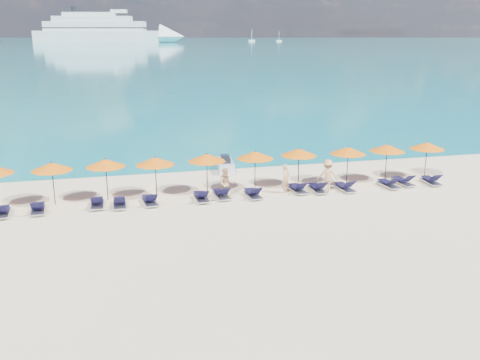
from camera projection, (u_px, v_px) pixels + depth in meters
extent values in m
plane|color=beige|center=(255.00, 221.00, 25.19)|extent=(1400.00, 1400.00, 0.00)
cube|color=#1FA9B2|center=(109.00, 40.00, 642.91)|extent=(1600.00, 1300.00, 0.01)
cube|color=silver|center=(98.00, 37.00, 498.29)|extent=(117.10, 47.80, 10.49)
cone|color=silver|center=(172.00, 37.00, 498.43)|extent=(27.91, 27.91, 23.08)
cube|color=silver|center=(95.00, 26.00, 495.77)|extent=(93.93, 39.26, 8.39)
cube|color=silver|center=(92.00, 19.00, 494.10)|extent=(73.25, 32.29, 5.25)
cube|color=silver|center=(90.00, 14.00, 492.98)|extent=(50.08, 23.75, 3.67)
cube|color=black|center=(95.00, 28.00, 496.19)|extent=(95.10, 39.74, 0.94)
cube|color=black|center=(95.00, 24.00, 495.22)|extent=(92.76, 38.78, 0.94)
cylinder|color=black|center=(74.00, 10.00, 491.83)|extent=(4.62, 4.62, 5.77)
cube|color=silver|center=(252.00, 41.00, 553.54)|extent=(6.74, 2.25, 1.80)
cylinder|color=silver|center=(252.00, 35.00, 551.99)|extent=(0.40, 0.40, 11.24)
cube|color=silver|center=(279.00, 41.00, 552.79)|extent=(5.66, 1.89, 1.51)
cylinder|color=silver|center=(279.00, 36.00, 551.49)|extent=(0.34, 0.34, 9.43)
cube|color=silver|center=(225.00, 166.00, 34.35)|extent=(1.25, 2.65, 0.59)
cube|color=black|center=(226.00, 160.00, 34.04)|extent=(0.65, 1.12, 0.37)
cylinder|color=black|center=(224.00, 155.00, 34.81)|extent=(0.59, 0.13, 0.06)
imported|color=tan|center=(286.00, 179.00, 29.31)|extent=(0.72, 0.68, 1.65)
imported|color=tan|center=(226.00, 184.00, 28.23)|extent=(0.86, 0.53, 1.71)
imported|color=tan|center=(328.00, 175.00, 29.70)|extent=(1.29, 0.89, 1.82)
cylinder|color=black|center=(53.00, 184.00, 27.32)|extent=(0.05, 0.05, 2.20)
cone|color=orange|center=(52.00, 167.00, 27.07)|extent=(2.10, 2.10, 0.42)
sphere|color=black|center=(51.00, 162.00, 27.02)|extent=(0.08, 0.08, 0.08)
cylinder|color=black|center=(107.00, 180.00, 28.07)|extent=(0.05, 0.05, 2.20)
cone|color=orange|center=(106.00, 163.00, 27.82)|extent=(2.10, 2.10, 0.42)
sphere|color=black|center=(105.00, 159.00, 27.76)|extent=(0.08, 0.08, 0.08)
cylinder|color=black|center=(156.00, 178.00, 28.48)|extent=(0.05, 0.05, 2.20)
cone|color=orange|center=(155.00, 161.00, 28.24)|extent=(2.10, 2.10, 0.42)
sphere|color=black|center=(155.00, 157.00, 28.18)|extent=(0.08, 0.08, 0.08)
cylinder|color=black|center=(207.00, 174.00, 29.27)|extent=(0.05, 0.05, 2.20)
cone|color=orange|center=(207.00, 158.00, 29.03)|extent=(2.10, 2.10, 0.42)
sphere|color=black|center=(207.00, 154.00, 28.97)|extent=(0.08, 0.08, 0.08)
cylinder|color=black|center=(255.00, 171.00, 29.88)|extent=(0.05, 0.05, 2.20)
cone|color=orange|center=(255.00, 155.00, 29.64)|extent=(2.10, 2.10, 0.42)
sphere|color=black|center=(255.00, 151.00, 29.58)|extent=(0.08, 0.08, 0.08)
cylinder|color=black|center=(298.00, 168.00, 30.59)|extent=(0.05, 0.05, 2.20)
cone|color=orange|center=(299.00, 152.00, 30.34)|extent=(2.10, 2.10, 0.42)
sphere|color=black|center=(299.00, 148.00, 30.28)|extent=(0.08, 0.08, 0.08)
cylinder|color=black|center=(347.00, 166.00, 31.02)|extent=(0.05, 0.05, 2.20)
cone|color=orange|center=(348.00, 150.00, 30.78)|extent=(2.10, 2.10, 0.42)
sphere|color=black|center=(348.00, 147.00, 30.72)|extent=(0.08, 0.08, 0.08)
cylinder|color=black|center=(386.00, 163.00, 31.70)|extent=(0.05, 0.05, 2.20)
cone|color=orange|center=(387.00, 148.00, 31.46)|extent=(2.10, 2.10, 0.42)
sphere|color=black|center=(388.00, 144.00, 31.40)|extent=(0.08, 0.08, 0.08)
cylinder|color=black|center=(426.00, 161.00, 32.33)|extent=(0.05, 0.05, 2.20)
cone|color=orange|center=(427.00, 146.00, 32.09)|extent=(2.10, 2.10, 0.42)
sphere|color=black|center=(428.00, 142.00, 32.03)|extent=(0.08, 0.08, 0.08)
cube|color=silver|center=(2.00, 213.00, 25.82)|extent=(0.72, 1.73, 0.06)
cube|color=black|center=(3.00, 209.00, 26.01)|extent=(0.61, 1.13, 0.04)
cube|color=black|center=(0.00, 209.00, 25.21)|extent=(0.58, 0.57, 0.43)
cube|color=silver|center=(38.00, 210.00, 26.30)|extent=(0.71, 1.73, 0.06)
cube|color=black|center=(38.00, 205.00, 26.49)|extent=(0.61, 1.13, 0.04)
cube|color=black|center=(36.00, 205.00, 25.69)|extent=(0.58, 0.57, 0.43)
cube|color=silver|center=(97.00, 205.00, 27.14)|extent=(0.64, 1.71, 0.06)
cube|color=black|center=(97.00, 200.00, 27.33)|extent=(0.56, 1.11, 0.04)
cube|color=black|center=(96.00, 200.00, 26.51)|extent=(0.56, 0.54, 0.43)
cube|color=silver|center=(120.00, 204.00, 27.16)|extent=(0.63, 1.70, 0.06)
cube|color=black|center=(119.00, 200.00, 27.35)|extent=(0.55, 1.10, 0.04)
cube|color=black|center=(119.00, 200.00, 26.53)|extent=(0.55, 0.54, 0.43)
cube|color=silver|center=(150.00, 202.00, 27.57)|extent=(0.79, 1.76, 0.06)
cube|color=black|center=(149.00, 198.00, 27.75)|extent=(0.66, 1.15, 0.04)
cube|color=black|center=(152.00, 197.00, 26.96)|extent=(0.60, 0.59, 0.43)
cube|color=silver|center=(201.00, 198.00, 28.18)|extent=(0.66, 1.71, 0.06)
cube|color=black|center=(200.00, 194.00, 28.37)|extent=(0.57, 1.11, 0.04)
cube|color=black|center=(203.00, 194.00, 27.56)|extent=(0.56, 0.55, 0.43)
cube|color=silver|center=(221.00, 196.00, 28.63)|extent=(0.75, 1.74, 0.06)
cube|color=black|center=(220.00, 191.00, 28.82)|extent=(0.63, 1.14, 0.04)
cube|color=black|center=(224.00, 191.00, 28.02)|extent=(0.59, 0.58, 0.43)
cube|color=silver|center=(253.00, 195.00, 28.73)|extent=(0.69, 1.73, 0.06)
cube|color=black|center=(252.00, 191.00, 28.92)|extent=(0.60, 1.12, 0.04)
cube|color=black|center=(256.00, 191.00, 28.11)|extent=(0.57, 0.56, 0.43)
cube|color=silver|center=(297.00, 190.00, 29.66)|extent=(0.73, 1.74, 0.06)
cube|color=black|center=(296.00, 186.00, 29.85)|extent=(0.62, 1.13, 0.04)
cube|color=black|center=(302.00, 185.00, 29.05)|extent=(0.58, 0.57, 0.43)
cube|color=silver|center=(317.00, 189.00, 29.75)|extent=(0.63, 1.70, 0.06)
cube|color=black|center=(316.00, 186.00, 29.94)|extent=(0.56, 1.10, 0.04)
cube|color=black|center=(321.00, 185.00, 29.12)|extent=(0.55, 0.54, 0.43)
cube|color=silver|center=(344.00, 188.00, 29.96)|extent=(0.77, 1.75, 0.06)
cube|color=black|center=(342.00, 184.00, 30.14)|extent=(0.65, 1.15, 0.04)
cube|color=black|center=(350.00, 184.00, 29.35)|extent=(0.60, 0.58, 0.43)
cube|color=silver|center=(388.00, 185.00, 30.61)|extent=(0.74, 1.74, 0.06)
cube|color=black|center=(386.00, 181.00, 30.80)|extent=(0.63, 1.14, 0.04)
cube|color=black|center=(394.00, 181.00, 30.00)|extent=(0.59, 0.58, 0.43)
cube|color=silver|center=(403.00, 183.00, 31.11)|extent=(0.78, 1.75, 0.06)
cube|color=black|center=(401.00, 179.00, 31.29)|extent=(0.65, 1.15, 0.04)
cube|color=black|center=(409.00, 178.00, 30.50)|extent=(0.60, 0.59, 0.43)
cube|color=silver|center=(431.00, 182.00, 31.29)|extent=(0.78, 1.75, 0.06)
cube|color=black|center=(429.00, 178.00, 31.49)|extent=(0.65, 1.15, 0.04)
cube|color=black|center=(436.00, 177.00, 30.66)|extent=(0.60, 0.59, 0.43)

